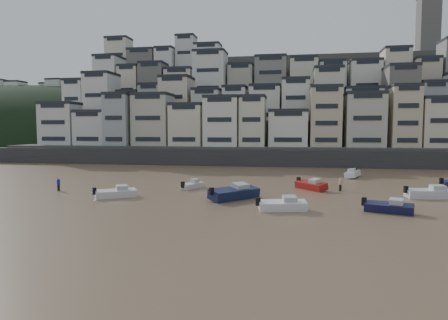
% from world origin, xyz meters
% --- Properties ---
extents(ground, '(400.00, 400.00, 0.00)m').
position_xyz_m(ground, '(0.00, 0.00, 0.00)').
color(ground, olive).
rests_on(ground, ground).
extents(sea_strip, '(340.00, 340.00, 0.00)m').
position_xyz_m(sea_strip, '(-110.00, 145.00, 0.01)').
color(sea_strip, '#485767').
rests_on(sea_strip, ground).
extents(harbor_wall, '(140.00, 3.00, 3.50)m').
position_xyz_m(harbor_wall, '(10.00, 65.00, 1.75)').
color(harbor_wall, '#38383A').
rests_on(harbor_wall, ground).
extents(hillside, '(141.04, 66.00, 50.00)m').
position_xyz_m(hillside, '(14.73, 104.84, 13.01)').
color(hillside, '#4C4C47').
rests_on(hillside, ground).
extents(headland, '(216.00, 135.00, 53.33)m').
position_xyz_m(headland, '(-95.00, 135.00, 0.02)').
color(headland, black).
rests_on(headland, ground).
extents(boat_i, '(3.62, 5.87, 1.52)m').
position_xyz_m(boat_i, '(22.29, 47.58, 0.76)').
color(boat_i, white).
rests_on(boat_i, ground).
extents(boat_j, '(5.14, 4.21, 1.38)m').
position_xyz_m(boat_j, '(-7.78, 22.84, 0.69)').
color(boat_j, silver).
rests_on(boat_j, ground).
extents(boat_f, '(2.96, 4.43, 1.15)m').
position_xyz_m(boat_f, '(-0.77, 31.27, 0.58)').
color(boat_f, silver).
rests_on(boat_f, ground).
extents(boat_c, '(6.19, 6.50, 1.85)m').
position_xyz_m(boat_c, '(6.00, 23.98, 0.92)').
color(boat_c, '#141D41').
rests_on(boat_c, ground).
extents(boat_d, '(6.17, 2.77, 1.62)m').
position_xyz_m(boat_d, '(28.20, 28.47, 0.81)').
color(boat_d, silver).
rests_on(boat_d, ground).
extents(boat_b, '(5.05, 3.04, 1.31)m').
position_xyz_m(boat_b, '(21.61, 19.34, 0.65)').
color(boat_b, '#13153D').
rests_on(boat_b, ground).
extents(boat_a, '(5.34, 2.78, 1.39)m').
position_xyz_m(boat_a, '(11.57, 18.50, 0.70)').
color(boat_a, white).
rests_on(boat_a, ground).
extents(boat_e, '(4.69, 5.22, 1.45)m').
position_xyz_m(boat_e, '(14.92, 32.96, 0.72)').
color(boat_e, maroon).
rests_on(boat_e, ground).
extents(person_blue, '(0.44, 0.44, 1.74)m').
position_xyz_m(person_blue, '(-17.36, 26.42, 0.87)').
color(person_blue, '#161AA9').
rests_on(person_blue, ground).
extents(person_pink, '(0.44, 0.44, 1.74)m').
position_xyz_m(person_pink, '(18.62, 32.51, 0.87)').
color(person_pink, '#CE9D91').
rests_on(person_pink, ground).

